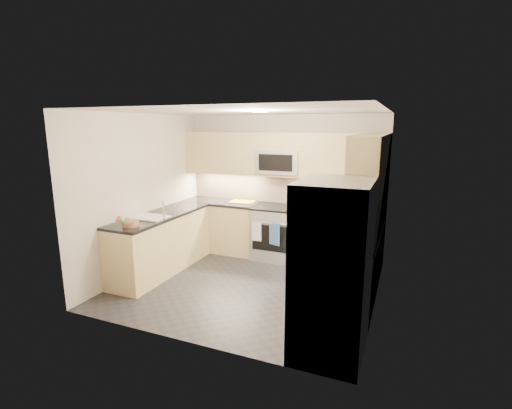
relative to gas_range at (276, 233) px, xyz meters
name	(u,v)px	position (x,y,z in m)	size (l,w,h in m)	color
floor	(247,285)	(0.00, -1.28, -0.46)	(3.60, 3.20, 0.00)	#232328
ceiling	(246,111)	(0.00, -1.28, 2.04)	(3.60, 3.20, 0.02)	beige
wall_back	(282,186)	(0.00, 0.32, 0.79)	(3.60, 0.02, 2.50)	beige
wall_front	(183,232)	(0.00, -2.88, 0.79)	(3.60, 0.02, 2.50)	beige
wall_left	(143,194)	(-1.80, -1.28, 0.79)	(0.02, 3.20, 2.50)	beige
wall_right	(380,214)	(1.80, -1.28, 0.79)	(0.02, 3.20, 2.50)	beige
base_cab_back_left	(222,227)	(-1.09, 0.02, -0.01)	(1.42, 0.60, 0.90)	tan
base_cab_back_right	(338,240)	(1.09, 0.02, -0.01)	(1.42, 0.60, 0.90)	tan
base_cab_right	(354,267)	(1.50, -1.12, -0.01)	(0.60, 1.70, 0.90)	tan
base_cab_peninsula	(162,244)	(-1.50, -1.28, -0.01)	(0.60, 2.00, 0.90)	tan
countertop_back_left	(221,202)	(-1.09, 0.02, 0.47)	(1.42, 0.63, 0.04)	black
countertop_back_right	(340,212)	(1.09, 0.02, 0.47)	(1.42, 0.63, 0.04)	black
countertop_right	(356,234)	(1.50, -1.12, 0.47)	(0.63, 1.70, 0.04)	black
countertop_peninsula	(160,215)	(-1.50, -1.28, 0.47)	(0.63, 2.00, 0.04)	black
upper_cab_back	(280,154)	(0.00, 0.15, 1.37)	(3.60, 0.35, 0.75)	tan
upper_cab_right	(371,164)	(1.62, -1.00, 1.37)	(0.35, 1.95, 0.75)	tan
backsplash_back	(282,189)	(0.00, 0.32, 0.74)	(3.60, 0.01, 0.51)	tan
backsplash_right	(382,210)	(1.80, -0.82, 0.74)	(0.01, 2.30, 0.51)	tan
gas_range	(276,233)	(0.00, 0.00, 0.00)	(0.76, 0.65, 0.91)	#A0A2A7
range_cooktop	(276,207)	(0.00, 0.00, 0.46)	(0.76, 0.65, 0.03)	black
oven_door_glass	(269,238)	(0.00, -0.33, -0.01)	(0.62, 0.02, 0.45)	black
oven_handle	(269,223)	(0.00, -0.35, 0.26)	(0.02, 0.02, 0.60)	#B2B5BA
microwave	(279,162)	(0.00, 0.12, 1.24)	(0.76, 0.40, 0.40)	#AAADB2
microwave_door	(275,163)	(0.00, -0.08, 1.24)	(0.60, 0.01, 0.28)	black
refrigerator	(332,269)	(1.45, -2.43, 0.45)	(0.70, 0.90, 1.80)	#9FA3A6
fridge_handle_left	(292,265)	(1.08, -2.61, 0.49)	(0.02, 0.02, 1.20)	#B2B5BA
fridge_handle_right	(302,254)	(1.08, -2.25, 0.49)	(0.02, 0.02, 1.20)	#B2B5BA
sink_basin	(150,222)	(-1.50, -1.53, 0.42)	(0.52, 0.38, 0.16)	white
faucet	(163,210)	(-1.24, -1.53, 0.62)	(0.03, 0.03, 0.28)	silver
utensil_bowl	(375,210)	(1.63, 0.03, 0.56)	(0.26, 0.26, 0.15)	#72B54D
cutting_board	(242,202)	(-0.69, 0.09, 0.49)	(0.43, 0.30, 0.01)	orange
fruit_basket	(131,223)	(-1.44, -2.02, 0.53)	(0.23, 0.23, 0.08)	#986947
fruit_apple	(119,219)	(-1.56, -2.09, 0.60)	(0.07, 0.07, 0.07)	#A82413
fruit_pear	(122,220)	(-1.48, -2.12, 0.60)	(0.07, 0.07, 0.07)	#50B94F
dish_towel_check	(257,232)	(-0.22, -0.37, 0.10)	(0.17, 0.01, 0.31)	white
dish_towel_blue	(274,234)	(0.10, -0.37, 0.10)	(0.20, 0.02, 0.38)	#33558C
fruit_orange	(118,220)	(-1.53, -2.16, 0.60)	(0.06, 0.06, 0.06)	#DD5B18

